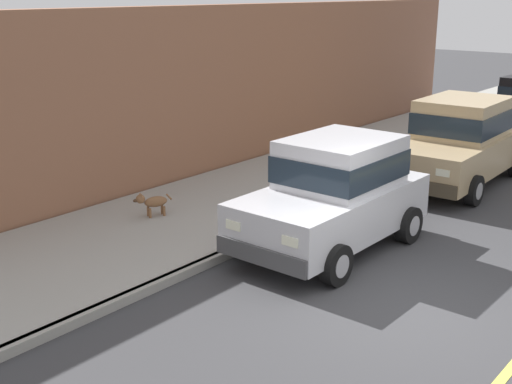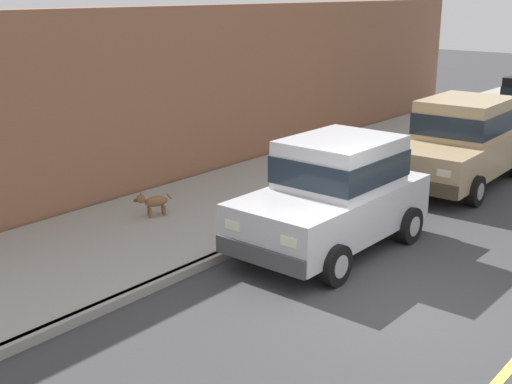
{
  "view_description": "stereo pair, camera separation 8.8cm",
  "coord_description": "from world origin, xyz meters",
  "px_view_note": "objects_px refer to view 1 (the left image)",
  "views": [
    {
      "loc": [
        3.63,
        -7.85,
        4.22
      ],
      "look_at": [
        -3.41,
        0.86,
        0.85
      ],
      "focal_mm": 47.29,
      "sensor_mm": 36.0,
      "label": 1
    },
    {
      "loc": [
        3.7,
        -7.79,
        4.22
      ],
      "look_at": [
        -3.41,
        0.86,
        0.85
      ],
      "focal_mm": 47.29,
      "sensor_mm": 36.0,
      "label": 2
    }
  ],
  "objects_px": {
    "car_silver_hatchback": "(335,193)",
    "fire_hydrant": "(301,188)",
    "car_tan_sedan": "(460,140)",
    "dog_brown": "(152,202)"
  },
  "relations": [
    {
      "from": "car_tan_sedan",
      "to": "fire_hydrant",
      "type": "distance_m",
      "value": 4.25
    },
    {
      "from": "car_tan_sedan",
      "to": "fire_hydrant",
      "type": "height_order",
      "value": "car_tan_sedan"
    },
    {
      "from": "car_tan_sedan",
      "to": "fire_hydrant",
      "type": "bearing_deg",
      "value": -111.66
    },
    {
      "from": "car_silver_hatchback",
      "to": "car_tan_sedan",
      "type": "xyz_separation_m",
      "value": [
        0.0,
        5.18,
        0.01
      ]
    },
    {
      "from": "car_silver_hatchback",
      "to": "dog_brown",
      "type": "bearing_deg",
      "value": -161.94
    },
    {
      "from": "fire_hydrant",
      "to": "car_tan_sedan",
      "type": "bearing_deg",
      "value": 68.34
    },
    {
      "from": "car_tan_sedan",
      "to": "dog_brown",
      "type": "height_order",
      "value": "car_tan_sedan"
    },
    {
      "from": "car_silver_hatchback",
      "to": "fire_hydrant",
      "type": "height_order",
      "value": "car_silver_hatchback"
    },
    {
      "from": "dog_brown",
      "to": "fire_hydrant",
      "type": "height_order",
      "value": "fire_hydrant"
    },
    {
      "from": "car_silver_hatchback",
      "to": "car_tan_sedan",
      "type": "relative_size",
      "value": 0.82
    }
  ]
}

